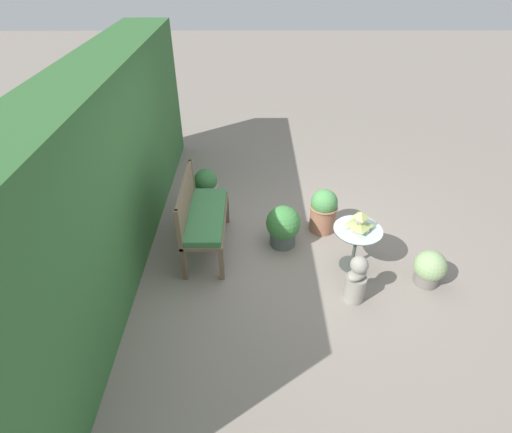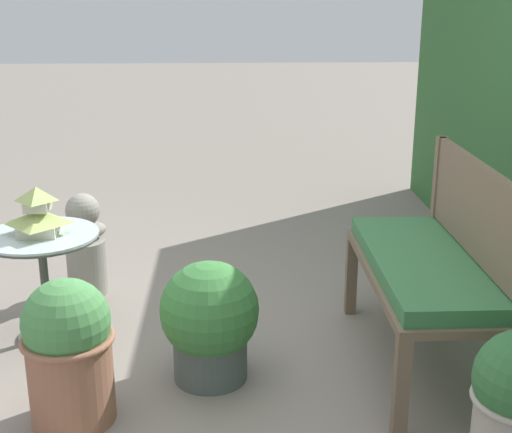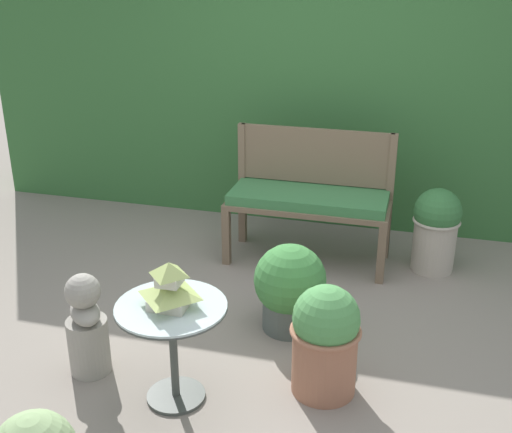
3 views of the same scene
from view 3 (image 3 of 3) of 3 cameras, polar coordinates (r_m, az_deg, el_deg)
The scene contains 10 objects.
ground at distance 4.21m, azimuth 0.89°, elevation -10.65°, with size 30.00×30.00×0.00m, color gray.
foliage_hedge_back at distance 5.93m, azimuth 6.73°, elevation 11.44°, with size 6.40×0.76×2.36m, color #336633.
garden_bench at distance 5.00m, azimuth 4.67°, elevation 1.19°, with size 1.26×0.51×0.58m.
bench_backrest at distance 5.14m, azimuth 5.25°, elevation 4.61°, with size 1.26×0.06×1.03m.
patio_table at distance 3.48m, azimuth -7.46°, elevation -9.67°, with size 0.60×0.60×0.59m.
pagoda_birdhouse at distance 3.36m, azimuth -7.66°, elevation -6.26°, with size 0.26×0.26×0.25m.
garden_bust at distance 3.87m, azimuth -14.81°, elevation -9.45°, with size 0.31×0.32×0.63m.
potted_plant_table_near at distance 5.08m, azimuth 15.70°, elevation -0.95°, with size 0.36×0.36×0.66m.
potted_plant_table_far at distance 3.60m, azimuth 6.17°, elevation -10.78°, with size 0.40×0.40×0.65m.
potted_plant_bench_right at distance 4.16m, azimuth 3.03°, elevation -6.31°, with size 0.47×0.47×0.59m.
Camera 3 is at (0.87, -3.42, 2.29)m, focal length 45.00 mm.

